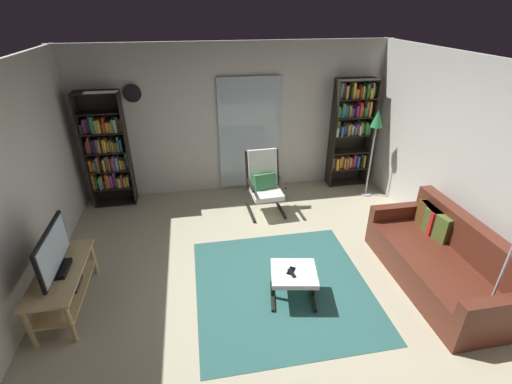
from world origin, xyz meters
name	(u,v)px	position (x,y,z in m)	size (l,w,h in m)	color
ground_plane	(266,292)	(0.00, 0.00, 0.00)	(7.02, 7.02, 0.00)	#AFA78A
wall_back	(234,120)	(0.00, 2.90, 1.30)	(5.60, 0.06, 2.60)	silver
wall_right	(493,179)	(2.70, 0.00, 1.30)	(0.06, 6.00, 2.60)	silver
glass_door_panel	(250,134)	(0.27, 2.83, 1.05)	(1.10, 0.01, 2.00)	silver
area_rug	(282,286)	(0.21, 0.05, 0.00)	(2.12, 2.18, 0.01)	#2C5C57
tv_stand	(64,283)	(-2.29, 0.19, 0.34)	(0.49, 1.16, 0.52)	tan
television	(54,253)	(-2.29, 0.18, 0.77)	(0.20, 0.85, 0.53)	black
bookshelf_near_tv	(107,152)	(-2.15, 2.65, 0.96)	(0.69, 0.30, 1.94)	black
bookshelf_near_sofa	(351,128)	(2.13, 2.69, 1.11)	(0.73, 0.30, 1.98)	black
leather_sofa	(441,261)	(2.17, -0.18, 0.31)	(0.89, 1.99, 0.84)	#552518
lounge_armchair	(264,181)	(0.37, 1.96, 0.53)	(0.59, 0.68, 1.02)	black
ottoman	(294,276)	(0.29, -0.15, 0.33)	(0.60, 0.57, 0.40)	white
tv_remote	(292,273)	(0.25, -0.18, 0.41)	(0.04, 0.14, 0.02)	black
cell_phone	(291,271)	(0.26, -0.14, 0.40)	(0.07, 0.14, 0.01)	black
floor_lamp_by_shelf	(376,127)	(2.32, 2.16, 1.28)	(0.22, 0.22, 1.57)	#A5A5AD
wall_clock	(132,93)	(-1.63, 2.82, 1.85)	(0.29, 0.03, 0.29)	silver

